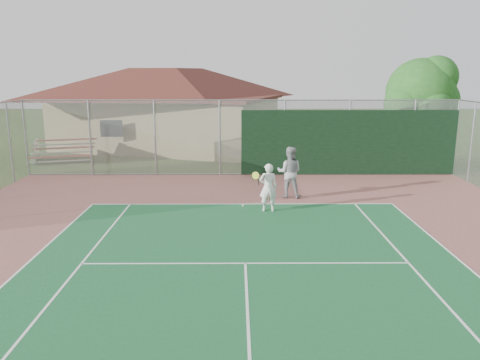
# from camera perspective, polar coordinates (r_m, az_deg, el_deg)

# --- Properties ---
(back_fence) EXTENTS (20.08, 0.11, 3.53)m
(back_fence) POSITION_cam_1_polar(r_m,az_deg,el_deg) (21.89, 5.70, 4.88)
(back_fence) COLOR gray
(back_fence) RESTS_ON ground
(clubhouse) EXTENTS (15.93, 12.92, 5.96)m
(clubhouse) POSITION_cam_1_polar(r_m,az_deg,el_deg) (30.79, -8.77, 9.62)
(clubhouse) COLOR tan
(clubhouse) RESTS_ON ground
(bleachers) EXTENTS (3.56, 2.60, 1.16)m
(bleachers) POSITION_cam_1_polar(r_m,az_deg,el_deg) (27.12, -20.73, 3.39)
(bleachers) COLOR maroon
(bleachers) RESTS_ON ground
(tree) EXTENTS (3.98, 3.77, 5.55)m
(tree) POSITION_cam_1_polar(r_m,az_deg,el_deg) (25.32, 21.31, 9.65)
(tree) COLOR #3B2915
(tree) RESTS_ON ground
(player_white_front) EXTENTS (0.93, 0.61, 1.68)m
(player_white_front) POSITION_cam_1_polar(r_m,az_deg,el_deg) (16.08, 3.43, -0.95)
(player_white_front) COLOR white
(player_white_front) RESTS_ON ground
(player_grey_back) EXTENTS (1.08, 0.91, 1.96)m
(player_grey_back) POSITION_cam_1_polar(r_m,az_deg,el_deg) (17.95, 6.05, 0.89)
(player_grey_back) COLOR #989B9D
(player_grey_back) RESTS_ON ground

